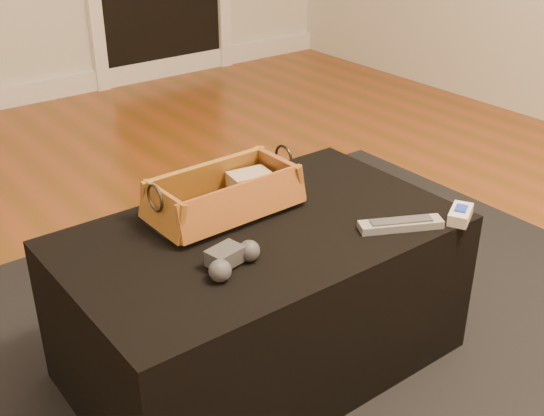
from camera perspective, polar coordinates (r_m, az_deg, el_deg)
floor at (r=1.87m, az=-1.87°, el=-15.54°), size 5.00×5.50×0.01m
area_rug at (r=1.93m, az=0.07°, el=-13.46°), size 2.60×2.00×0.01m
ottoman at (r=1.83m, az=-0.89°, el=-7.50°), size 1.00×0.60×0.42m
tv_remote at (r=1.76m, az=-4.25°, el=-0.04°), size 0.22×0.07×0.02m
cloth_bundle at (r=1.85m, az=-1.87°, el=2.11°), size 0.12×0.09×0.06m
wicker_basket at (r=1.77m, az=-4.02°, el=0.96°), size 0.41×0.22×0.14m
game_controller at (r=1.54m, az=-3.44°, el=-4.26°), size 0.16×0.11×0.05m
silver_remote at (r=1.74m, az=10.72°, el=-1.34°), size 0.21×0.14×0.02m
cream_gadget at (r=1.81m, az=15.48°, el=-0.51°), size 0.11×0.09×0.04m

